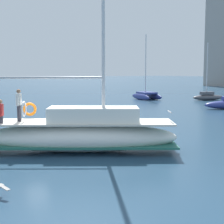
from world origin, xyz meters
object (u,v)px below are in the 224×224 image
Objects in this scene: moored_catamaran at (208,96)px; moored_sloop_near at (147,95)px; main_sailboat at (80,133)px; mooring_buoy at (90,125)px.

moored_sloop_near is at bearing -134.82° from moored_catamaran.
main_sailboat is 12.73× the size of mooring_buoy.
moored_sloop_near is 24.70m from mooring_buoy.
moored_catamaran is (5.85, 5.88, -0.09)m from moored_sloop_near.
mooring_buoy is (9.66, -25.11, -0.34)m from moored_catamaran.
moored_catamaran is at bearing 117.65° from main_sailboat.
main_sailboat is at bearing -62.35° from moored_catamaran.
mooring_buoy is at bearing -51.12° from moored_sloop_near.
mooring_buoy is (-5.66, 4.13, -0.70)m from main_sailboat.
main_sailboat reaches higher than mooring_buoy.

